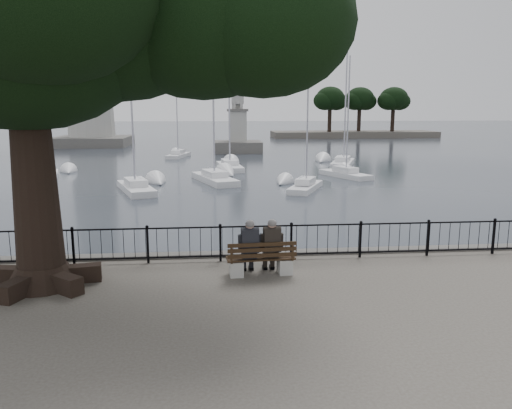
{
  "coord_description": "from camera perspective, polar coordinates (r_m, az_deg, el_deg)",
  "views": [
    {
      "loc": [
        -1.21,
        -10.99,
        4.21
      ],
      "look_at": [
        0.0,
        2.5,
        1.6
      ],
      "focal_mm": 35.0,
      "sensor_mm": 36.0,
      "label": 1
    }
  ],
  "objects": [
    {
      "name": "far_shore",
      "position": [
        94.33,
        11.54,
        9.95
      ],
      "size": [
        30.0,
        8.6,
        9.18
      ],
      "color": "#4C473F",
      "rests_on": "ground"
    },
    {
      "name": "sailboat_a",
      "position": [
        32.69,
        -13.55,
        1.97
      ],
      "size": [
        3.26,
        5.81,
        10.43
      ],
      "color": "white",
      "rests_on": "ground"
    },
    {
      "name": "harbor",
      "position": [
        14.81,
        -0.17,
        -7.64
      ],
      "size": [
        260.0,
        260.0,
        1.2
      ],
      "color": "#4F4E4C",
      "rests_on": "ground"
    },
    {
      "name": "sailboat_c",
      "position": [
        32.56,
        5.67,
        2.18
      ],
      "size": [
        3.13,
        4.86,
        9.37
      ],
      "color": "white",
      "rests_on": "ground"
    },
    {
      "name": "sailboat_h",
      "position": [
        55.12,
        -8.88,
        5.73
      ],
      "size": [
        2.53,
        5.14,
        11.87
      ],
      "color": "white",
      "rests_on": "ground"
    },
    {
      "name": "lion_monument",
      "position": [
        61.09,
        -2.12,
        7.98
      ],
      "size": [
        5.67,
        5.67,
        8.44
      ],
      "color": "#4F4E4C",
      "rests_on": "ground"
    },
    {
      "name": "sailboat_b",
      "position": [
        36.03,
        -4.77,
        3.17
      ],
      "size": [
        3.51,
        6.31,
        13.89
      ],
      "color": "white",
      "rests_on": "ground"
    },
    {
      "name": "person_right",
      "position": [
        12.91,
        1.72,
        -4.99
      ],
      "size": [
        0.44,
        0.74,
        1.47
      ],
      "color": "black",
      "rests_on": "ground"
    },
    {
      "name": "sailboat_e",
      "position": [
        41.35,
        -22.73,
        3.28
      ],
      "size": [
        2.64,
        5.26,
        10.96
      ],
      "color": "white",
      "rests_on": "ground"
    },
    {
      "name": "sailboat_f",
      "position": [
        43.62,
        -3.02,
        4.5
      ],
      "size": [
        2.28,
        6.16,
        12.77
      ],
      "color": "white",
      "rests_on": "ground"
    },
    {
      "name": "bench",
      "position": [
        12.87,
        0.57,
        -6.68
      ],
      "size": [
        1.79,
        0.64,
        0.93
      ],
      "color": "#9F9E97",
      "rests_on": "ground"
    },
    {
      "name": "tree",
      "position": [
        12.71,
        -20.98,
        20.67
      ],
      "size": [
        12.13,
        8.47,
        9.9
      ],
      "color": "black",
      "rests_on": "ground"
    },
    {
      "name": "sailboat_g",
      "position": [
        47.07,
        9.88,
        4.79
      ],
      "size": [
        3.67,
        6.24,
        11.68
      ],
      "color": "white",
      "rests_on": "ground"
    },
    {
      "name": "person_left",
      "position": [
        12.82,
        -0.78,
        -5.1
      ],
      "size": [
        0.44,
        0.74,
        1.47
      ],
      "color": "black",
      "rests_on": "ground"
    },
    {
      "name": "railing",
      "position": [
        14.03,
        0.0,
        -4.18
      ],
      "size": [
        22.06,
        0.06,
        1.0
      ],
      "color": "black",
      "rests_on": "ground"
    },
    {
      "name": "sailboat_d",
      "position": [
        39.19,
        10.15,
        3.53
      ],
      "size": [
        3.28,
        5.16,
        9.22
      ],
      "color": "white",
      "rests_on": "ground"
    },
    {
      "name": "lighthouse",
      "position": [
        75.32,
        -18.76,
        16.45
      ],
      "size": [
        10.26,
        10.26,
        31.3
      ],
      "color": "#4F4E4C",
      "rests_on": "ground"
    }
  ]
}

